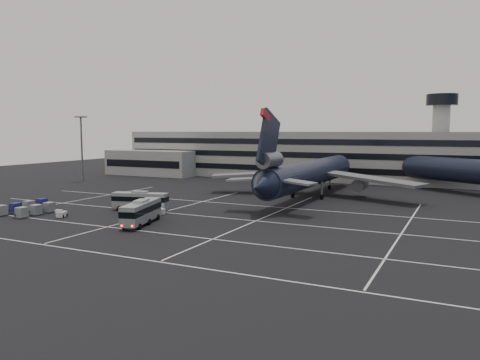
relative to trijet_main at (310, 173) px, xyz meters
name	(u,v)px	position (x,y,z in m)	size (l,w,h in m)	color
ground	(178,219)	(-11.68, -32.78, -5.25)	(260.00, 260.00, 0.00)	black
lane_markings	(186,219)	(-10.73, -32.06, -5.24)	(90.00, 55.62, 0.01)	silver
terminal	(302,155)	(-14.63, 38.36, 1.68)	(125.00, 26.00, 24.00)	gray
hills	(410,187)	(6.31, 137.22, -17.32)	(352.00, 180.00, 44.00)	#38332B
lightpole_left	(81,140)	(-66.68, 2.22, 6.57)	(2.40, 2.40, 18.28)	slate
trijet_main	(310,173)	(0.00, 0.00, 0.00)	(47.46, 57.49, 18.08)	black
bus_near	(141,211)	(-14.21, -39.04, -3.16)	(5.34, 11.10, 3.82)	#95989D
bus_far	(140,200)	(-22.18, -29.12, -3.30)	(10.38, 4.61, 3.57)	#95989D
tug_a	(62,214)	(-29.89, -40.02, -4.67)	(1.92, 2.32, 1.30)	silver
tug_b	(160,211)	(-16.82, -30.63, -4.61)	(2.57, 2.42, 1.43)	silver
uld_cluster	(28,208)	(-38.12, -39.73, -4.38)	(7.07, 10.89, 1.79)	#2D2D30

